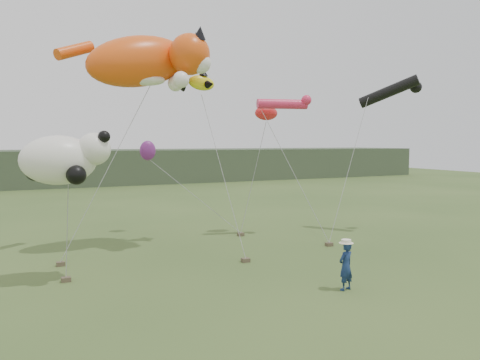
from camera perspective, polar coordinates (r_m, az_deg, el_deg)
name	(u,v)px	position (r m, az deg, el deg)	size (l,w,h in m)	color
ground	(283,284)	(16.87, 5.28, -12.52)	(120.00, 120.00, 0.00)	#385123
headland	(68,168)	(58.85, -20.26, 1.41)	(90.00, 13.00, 4.00)	#2D3D28
festival_attendant	(346,266)	(16.34, 12.77, -10.20)	(0.60, 0.39, 1.64)	navy
sandbag_anchors	(199,254)	(20.74, -4.98, -9.00)	(12.25, 5.24, 0.17)	brown
cat_kite	(150,61)	(22.32, -10.88, 14.10)	(6.67, 3.63, 3.16)	#ED5010
fish_kite	(192,82)	(23.20, -5.81, 11.78)	(2.18, 1.49, 1.15)	yellow
tube_kites	(356,95)	(26.47, 13.97, 10.00)	(9.12, 3.37, 1.90)	black
panda_kite	(65,159)	(17.47, -20.58, 2.43)	(3.06, 1.98, 1.90)	white
misc_kites	(217,129)	(25.51, -2.84, 6.27)	(6.90, 3.51, 2.95)	red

